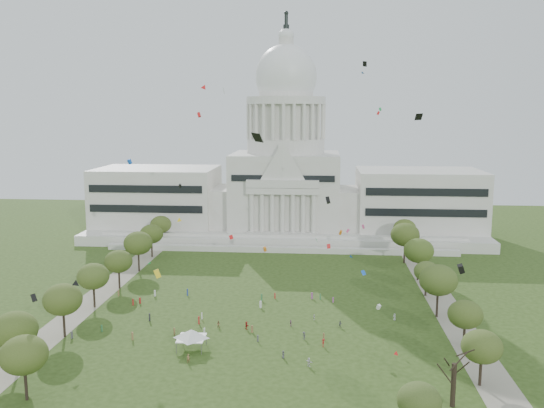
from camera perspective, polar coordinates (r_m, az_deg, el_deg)
The scene contains 35 objects.
ground at distance 135.68m, azimuth -1.61°, elevation -13.12°, with size 400.00×400.00×0.00m, color #2B4214.
capitol at distance 240.56m, azimuth 1.35°, elevation 2.18°, with size 160.00×64.50×91.30m.
path_left at distance 174.51m, azimuth -16.51°, elevation -8.38°, with size 8.00×160.00×0.04m, color gray.
path_right at distance 166.57m, azimuth 16.46°, elevation -9.22°, with size 8.00×160.00×0.04m, color gray.
row_tree_l_0 at distance 126.31m, azimuth -24.12°, elevation -11.32°, with size 8.85×8.85×12.59m.
row_tree_r_0 at distance 117.99m, azimuth 20.08°, elevation -13.15°, with size 7.67×7.67×10.91m.
row_tree_l_1 at distance 141.50m, azimuth -20.03°, elevation -8.89°, with size 8.86×8.86×12.59m.
row_tree_r_1 at distance 134.47m, azimuth 18.60°, elevation -10.34°, with size 7.58×7.58×10.78m.
row_tree_l_2 at distance 159.76m, azimuth -17.30°, elevation -6.86°, with size 8.42×8.42×11.97m.
row_tree_r_2 at distance 151.24m, azimuth 16.15°, elevation -7.25°, with size 9.55×9.55×13.58m.
row_tree_l_3 at distance 174.46m, azimuth -14.97°, elevation -5.51°, with size 8.12×8.12×11.55m.
row_tree_r_3 at distance 168.07m, azimuth 15.06°, elevation -6.47°, with size 7.01×7.01×9.98m.
row_tree_l_4 at distance 191.18m, azimuth -13.13°, elevation -3.80°, with size 9.29×9.29×13.21m.
row_tree_r_4 at distance 182.42m, azimuth 14.33°, elevation -4.50°, with size 9.19×9.19×13.06m.
row_tree_l_5 at distance 209.05m, azimuth -11.86°, elevation -2.93°, with size 8.33×8.33×11.85m.
row_tree_r_5 at distance 201.49m, azimuth 13.05°, elevation -2.98°, with size 9.82×9.82×13.96m.
row_tree_l_6 at distance 226.58m, azimuth -10.96°, elevation -2.01°, with size 8.19×8.19×11.64m.
row_tree_r_6 at distance 219.52m, azimuth 13.01°, elevation -2.37°, with size 8.42×8.42×11.97m.
near_tree_0 at distance 114.70m, azimuth -23.38°, elevation -13.57°, with size 8.47×8.47×12.04m.
near_tree_1 at distance 97.01m, azimuth 14.38°, elevation -18.39°, with size 6.93×6.93×9.86m.
big_bare_tree at distance 108.45m, azimuth 17.65°, elevation -14.50°, with size 6.00×5.00×12.80m.
event_tent at distance 129.77m, azimuth -7.99°, elevation -12.59°, with size 8.31×8.31×4.57m.
person_0 at distance 149.08m, azimuth 12.05°, elevation -10.89°, with size 0.84×0.54×1.71m, color silver.
person_2 at distance 142.30m, azimuth 6.79°, elevation -11.73°, with size 0.84×0.52×1.73m, color #4C4C51.
person_3 at distance 134.76m, azimuth 3.18°, elevation -12.88°, with size 1.17×0.61×1.82m, color #4C4C51.
person_4 at distance 142.34m, azimuth 1.87°, elevation -11.69°, with size 0.93×0.51×1.59m, color #994C8C.
person_5 at distance 140.43m, azimuth -2.55°, elevation -11.92°, with size 1.78×0.70×1.92m, color #B21E1E.
person_6 at distance 125.21m, azimuth 1.11°, elevation -14.68°, with size 0.82×0.53×1.67m, color #4C4C51.
person_7 at distance 124.37m, azimuth -8.30°, elevation -14.89°, with size 0.69×0.50×1.89m, color olive.
person_8 at distance 141.89m, azimuth -5.34°, elevation -11.78°, with size 0.81×0.50×1.67m, color olive.
person_9 at distance 131.11m, azimuth 5.12°, elevation -13.54°, with size 1.20×0.62×1.86m, color #B21E1E.
person_10 at distance 146.46m, azimuth 4.19°, elevation -11.12°, with size 0.88×0.48×1.50m, color silver.
person_11 at distance 121.74m, azimuth 3.67°, elevation -15.37°, with size 1.73×0.68×1.87m, color silver.
distant_crowd at distance 151.24m, azimuth -6.70°, elevation -10.44°, with size 60.63×33.46×1.95m.
kite_swarm at distance 130.91m, azimuth -0.23°, elevation -1.33°, with size 87.56×106.22×59.29m.
Camera 1 is at (14.09, -124.79, 51.35)m, focal length 38.00 mm.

